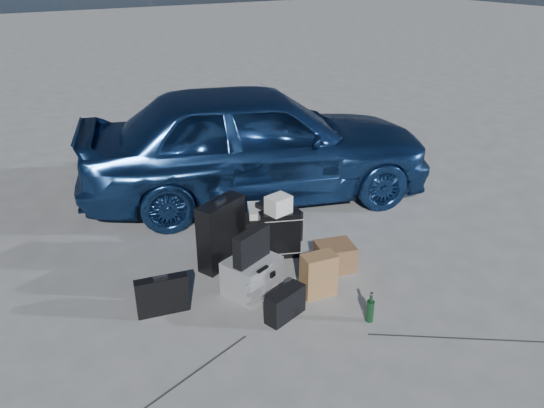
% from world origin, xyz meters
% --- Properties ---
extents(ground, '(60.00, 60.00, 0.00)m').
position_xyz_m(ground, '(0.00, 0.00, 0.00)').
color(ground, '#A4A3A0').
rests_on(ground, ground).
extents(car, '(4.75, 3.04, 1.50)m').
position_xyz_m(car, '(0.85, 2.24, 0.75)').
color(car, '#234A88').
rests_on(car, ground).
extents(pelican_case, '(0.58, 0.53, 0.35)m').
position_xyz_m(pelican_case, '(-0.28, 0.33, 0.17)').
color(pelican_case, gray).
rests_on(pelican_case, ground).
extents(laptop_bag, '(0.42, 0.25, 0.31)m').
position_xyz_m(laptop_bag, '(-0.29, 0.32, 0.50)').
color(laptop_bag, black).
rests_on(laptop_bag, pelican_case).
extents(briefcase, '(0.47, 0.19, 0.36)m').
position_xyz_m(briefcase, '(-1.13, 0.45, 0.18)').
color(briefcase, black).
rests_on(briefcase, ground).
extents(suitcase_left, '(0.58, 0.40, 0.71)m').
position_xyz_m(suitcase_left, '(-0.30, 0.92, 0.35)').
color(suitcase_left, black).
rests_on(suitcase_left, ground).
extents(suitcase_right, '(0.45, 0.30, 0.51)m').
position_xyz_m(suitcase_right, '(0.29, 0.75, 0.26)').
color(suitcase_right, black).
rests_on(suitcase_right, ground).
extents(white_carton, '(0.26, 0.23, 0.19)m').
position_xyz_m(white_carton, '(0.27, 0.76, 0.60)').
color(white_carton, white).
rests_on(white_carton, suitcase_right).
extents(duffel_bag, '(0.73, 0.36, 0.35)m').
position_xyz_m(duffel_bag, '(0.34, 1.07, 0.18)').
color(duffel_bag, black).
rests_on(duffel_bag, ground).
extents(flat_box_white, '(0.54, 0.48, 0.08)m').
position_xyz_m(flat_box_white, '(0.35, 1.08, 0.39)').
color(flat_box_white, white).
rests_on(flat_box_white, duffel_bag).
extents(flat_box_black, '(0.30, 0.24, 0.06)m').
position_xyz_m(flat_box_black, '(0.36, 1.07, 0.46)').
color(flat_box_black, black).
rests_on(flat_box_black, flat_box_white).
extents(kraft_bag, '(0.34, 0.23, 0.42)m').
position_xyz_m(kraft_bag, '(0.23, -0.03, 0.21)').
color(kraft_bag, olive).
rests_on(kraft_bag, ground).
extents(cardboard_box, '(0.44, 0.40, 0.27)m').
position_xyz_m(cardboard_box, '(0.64, 0.25, 0.14)').
color(cardboard_box, brown).
rests_on(cardboard_box, ground).
extents(messenger_bag, '(0.42, 0.25, 0.27)m').
position_xyz_m(messenger_bag, '(-0.23, -0.17, 0.14)').
color(messenger_bag, black).
rests_on(messenger_bag, ground).
extents(green_bottle, '(0.08, 0.08, 0.28)m').
position_xyz_m(green_bottle, '(0.38, -0.60, 0.14)').
color(green_bottle, '#0F3319').
rests_on(green_bottle, ground).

